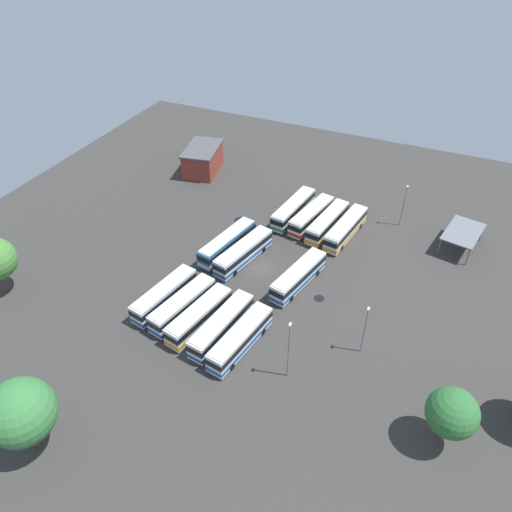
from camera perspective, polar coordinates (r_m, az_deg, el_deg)
ground_plane at (r=79.56m, az=0.74°, el=-1.36°), size 111.51×111.51×0.00m
bus_row0_slot0 at (r=66.08m, az=-1.83°, el=-9.58°), size 12.24×4.58×3.40m
bus_row0_slot1 at (r=67.81m, az=-4.04°, el=-8.08°), size 12.54×4.34×3.40m
bus_row0_slot2 at (r=69.35m, az=-6.66°, el=-6.98°), size 11.96×4.83×3.40m
bus_row0_slot3 at (r=71.28m, az=-8.55°, el=-5.65°), size 11.98×4.94×3.40m
bus_row0_slot4 at (r=73.23m, az=-10.65°, el=-4.51°), size 12.02×4.64×3.40m
bus_row1_slot0 at (r=75.47m, az=4.98°, el=-2.34°), size 12.25×5.25×3.40m
bus_row1_slot3 at (r=79.85m, az=-1.46°, el=0.46°), size 12.76×5.34×3.40m
bus_row1_slot4 at (r=81.93m, az=-3.35°, el=1.52°), size 12.97×5.05×3.40m
bus_row2_slot0 at (r=86.65m, az=10.44°, el=3.18°), size 12.84×4.54×3.40m
bus_row2_slot1 at (r=87.73m, az=8.36°, el=3.92°), size 12.46×4.51×3.40m
bus_row2_slot2 at (r=89.12m, az=6.49°, el=4.71°), size 12.23×4.95×3.40m
bus_row2_slot3 at (r=90.68m, az=4.38°, el=5.50°), size 12.86×4.26×3.40m
depot_building at (r=106.03m, az=-6.23°, el=11.16°), size 11.53×8.40×5.45m
maintenance_shelter at (r=88.89m, az=23.05°, el=2.58°), size 9.49×6.85×3.46m
lamp_post_mid_lot at (r=90.66m, az=16.86°, el=5.83°), size 0.56×0.28×8.14m
lamp_post_by_building at (r=60.57m, az=3.83°, el=-10.74°), size 0.56×0.28×9.44m
lamp_post_far_corner at (r=65.22m, az=12.58°, el=-8.24°), size 0.56×0.28×8.01m
tree_west_edge at (r=58.80m, az=-25.75°, el=-16.11°), size 7.38×7.38×10.17m
tree_north_edge at (r=58.38m, az=21.93°, el=-16.64°), size 5.65×5.65×8.36m
puddle_near_shelter at (r=74.69m, az=7.38°, el=-4.93°), size 1.64×1.64×0.01m
puddle_between_rows at (r=90.45m, az=-1.70°, el=4.15°), size 2.79×2.79×0.01m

